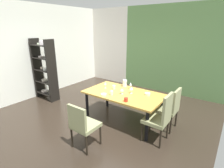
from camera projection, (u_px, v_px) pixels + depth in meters
ground_plane at (93, 120)px, 4.30m from camera, size 5.25×6.07×0.02m
back_panel_interior at (109, 46)px, 7.11m from camera, size 1.76×0.10×2.87m
garden_window_panel at (174, 51)px, 5.64m from camera, size 3.49×0.10×2.87m
left_interior_panel at (28, 53)px, 5.29m from camera, size 0.10×6.07×2.87m
dining_table at (124, 96)px, 4.08m from camera, size 1.81×1.01×0.71m
chair_head_near at (83, 124)px, 3.15m from camera, size 0.44×0.44×0.90m
chair_right_near at (161, 117)px, 3.33m from camera, size 0.44×0.44×1.02m
chair_right_far at (170, 107)px, 3.77m from camera, size 0.44×0.44×0.95m
display_shelf at (44, 70)px, 5.30m from camera, size 0.80×0.32×1.85m
wine_glass_corner at (122, 90)px, 3.97m from camera, size 0.08×0.08×0.14m
wine_glass_center at (105, 84)px, 4.35m from camera, size 0.06×0.06×0.16m
wine_glass_east at (132, 88)px, 4.01m from camera, size 0.07×0.07×0.17m
wine_glass_near_shelf at (131, 84)px, 4.28m from camera, size 0.06×0.06×0.18m
serving_bowl_west at (148, 94)px, 3.93m from camera, size 0.12×0.12×0.05m
serving_bowl_front at (104, 95)px, 3.92m from camera, size 0.12×0.12×0.04m
cup_right at (114, 87)px, 4.31m from camera, size 0.07×0.07×0.09m
cup_near_window at (112, 93)px, 3.92m from camera, size 0.07×0.07×0.10m
cup_rear at (126, 100)px, 3.58m from camera, size 0.08×0.08×0.09m
pitcher_south at (125, 83)px, 4.47m from camera, size 0.12×0.10×0.18m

